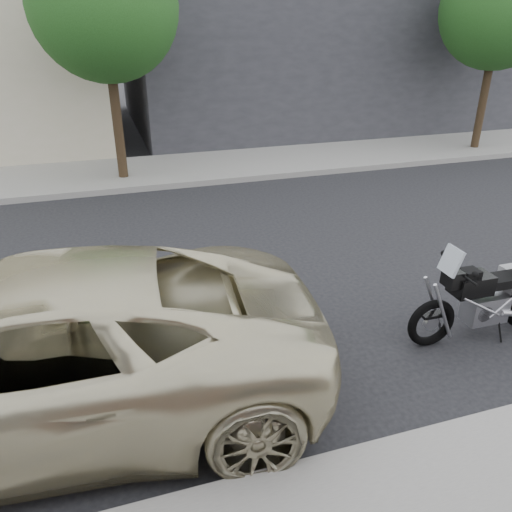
{
  "coord_description": "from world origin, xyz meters",
  "views": [
    {
      "loc": [
        2.54,
        7.1,
        3.86
      ],
      "look_at": [
        0.65,
        1.17,
        0.9
      ],
      "focal_mm": 35.0,
      "sensor_mm": 36.0,
      "label": 1
    }
  ],
  "objects": [
    {
      "name": "motorcycle",
      "position": [
        -2.14,
        2.61,
        0.59
      ],
      "size": [
        2.17,
        0.7,
        1.37
      ],
      "rotation": [
        0.0,
        0.0,
        -0.02
      ],
      "color": "black",
      "rests_on": "ground"
    },
    {
      "name": "far_sidewalk",
      "position": [
        0.0,
        -6.5,
        0.07
      ],
      "size": [
        44.0,
        3.0,
        0.15
      ],
      "primitive_type": "cube",
      "color": "gray",
      "rests_on": "ground"
    },
    {
      "name": "street_tree_mid",
      "position": [
        2.0,
        -6.0,
        4.14
      ],
      "size": [
        3.4,
        3.4,
        5.7
      ],
      "color": "#342617",
      "rests_on": "far_sidewalk"
    },
    {
      "name": "street_tree_left",
      "position": [
        -9.0,
        -6.0,
        4.14
      ],
      "size": [
        3.4,
        3.4,
        5.7
      ],
      "color": "#342617",
      "rests_on": "far_sidewalk"
    },
    {
      "name": "ground",
      "position": [
        0.0,
        0.0,
        0.0
      ],
      "size": [
        120.0,
        120.0,
        0.0
      ],
      "primitive_type": "plane",
      "color": "black",
      "rests_on": "ground"
    },
    {
      "name": "minivan",
      "position": [
        3.51,
        2.46,
        0.84
      ],
      "size": [
        6.29,
        3.37,
        1.68
      ],
      "primitive_type": "imported",
      "rotation": [
        0.0,
        0.0,
        1.47
      ],
      "color": "beige",
      "rests_on": "ground"
    },
    {
      "name": "far_building_dark",
      "position": [
        -7.0,
        -13.5,
        3.5
      ],
      "size": [
        16.0,
        11.0,
        7.0
      ],
      "color": "#2D2C32",
      "rests_on": "ground"
    }
  ]
}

